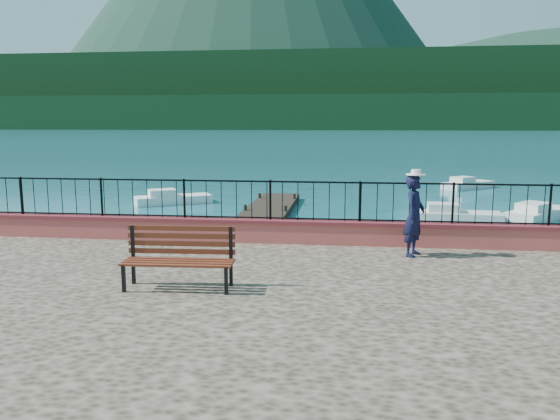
% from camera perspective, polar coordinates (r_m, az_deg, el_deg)
% --- Properties ---
extents(ground, '(2000.00, 2000.00, 0.00)m').
position_cam_1_polar(ground, '(10.55, -2.23, -14.18)').
color(ground, '#19596B').
rests_on(ground, ground).
extents(parapet, '(28.00, 0.46, 0.58)m').
position_cam_1_polar(parapet, '(13.62, 0.24, -2.22)').
color(parapet, '#B8424D').
rests_on(parapet, promenade).
extents(railing, '(27.00, 0.05, 0.95)m').
position_cam_1_polar(railing, '(13.49, 0.24, 0.97)').
color(railing, black).
rests_on(railing, parapet).
extents(dock, '(2.00, 16.00, 0.30)m').
position_cam_1_polar(dock, '(22.22, -2.34, -1.27)').
color(dock, '#2D231C').
rests_on(dock, ground).
extents(far_forest, '(900.00, 60.00, 18.00)m').
position_cam_1_polar(far_forest, '(309.60, 6.88, 10.02)').
color(far_forest, black).
rests_on(far_forest, ground).
extents(foothills, '(900.00, 120.00, 44.00)m').
position_cam_1_polar(foothills, '(369.99, 6.96, 11.89)').
color(foothills, black).
rests_on(foothills, ground).
extents(park_bench, '(2.02, 0.74, 1.11)m').
position_cam_1_polar(park_bench, '(10.07, -10.53, -6.28)').
color(park_bench, black).
rests_on(park_bench, promenade).
extents(person, '(0.67, 0.79, 1.83)m').
position_cam_1_polar(person, '(12.54, 13.86, -0.58)').
color(person, black).
rests_on(person, promenade).
extents(hat, '(0.44, 0.44, 0.12)m').
position_cam_1_polar(hat, '(12.41, 14.03, 3.85)').
color(hat, white).
rests_on(hat, person).
extents(boat_1, '(3.70, 1.54, 0.80)m').
position_cam_1_polar(boat_1, '(24.21, 17.95, -0.25)').
color(boat_1, silver).
rests_on(boat_1, ground).
extents(boat_2, '(3.60, 3.80, 0.80)m').
position_cam_1_polar(boat_2, '(26.26, 25.44, 0.01)').
color(boat_2, silver).
rests_on(boat_2, ground).
extents(boat_3, '(3.97, 3.03, 0.80)m').
position_cam_1_polar(boat_3, '(28.68, -11.08, 1.44)').
color(boat_3, white).
rests_on(boat_3, ground).
extents(boat_5, '(3.67, 3.42, 0.80)m').
position_cam_1_polar(boat_5, '(36.70, 19.08, 2.77)').
color(boat_5, silver).
rests_on(boat_5, ground).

